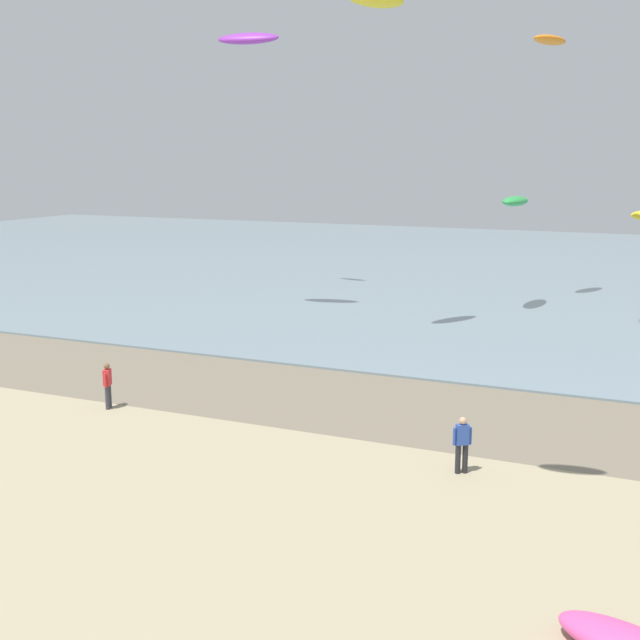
# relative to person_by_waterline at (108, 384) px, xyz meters

# --- Properties ---
(wet_sand_strip) EXTENTS (120.00, 7.69, 0.01)m
(wet_sand_strip) POSITION_rel_person_by_waterline_xyz_m (11.82, 4.36, -0.91)
(wet_sand_strip) COLOR #7A6D59
(wet_sand_strip) RESTS_ON ground
(sea) EXTENTS (160.00, 70.00, 0.10)m
(sea) POSITION_rel_person_by_waterline_xyz_m (11.82, 43.21, -0.87)
(sea) COLOR gray
(sea) RESTS_ON ground
(person_by_waterline) EXTENTS (0.33, 0.54, 1.71)m
(person_by_waterline) POSITION_rel_person_by_waterline_xyz_m (0.00, 0.00, 0.00)
(person_by_waterline) COLOR #383842
(person_by_waterline) RESTS_ON ground
(person_left_flank) EXTENTS (0.49, 0.38, 1.71)m
(person_left_flank) POSITION_rel_person_by_waterline_xyz_m (13.36, -0.91, 0.00)
(person_left_flank) COLOR #232328
(person_left_flank) RESTS_ON ground
(kite_aloft_4) EXTENTS (2.24, 3.35, 0.63)m
(kite_aloft_4) POSITION_rel_person_by_waterline_xyz_m (10.97, 28.42, 14.91)
(kite_aloft_4) COLOR orange
(kite_aloft_6) EXTENTS (1.51, 3.69, 0.63)m
(kite_aloft_6) POSITION_rel_person_by_waterline_xyz_m (9.99, 25.06, 5.60)
(kite_aloft_6) COLOR green
(kite_aloft_13) EXTENTS (3.64, 1.81, 0.95)m
(kite_aloft_13) POSITION_rel_person_by_waterline_xyz_m (-3.52, 17.75, 14.45)
(kite_aloft_13) COLOR purple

